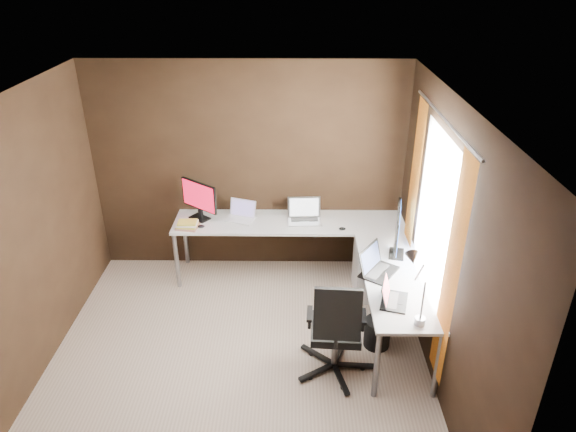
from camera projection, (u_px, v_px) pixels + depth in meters
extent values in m
cube|color=#BFAA95|center=(238.00, 361.00, 4.91)|extent=(3.60, 3.60, 0.00)
cube|color=white|center=(223.00, 103.00, 3.77)|extent=(3.60, 3.60, 0.00)
cube|color=black|center=(249.00, 169.00, 5.94)|extent=(3.60, 0.00, 2.50)
cube|color=black|center=(195.00, 422.00, 2.74)|extent=(3.60, 0.00, 2.50)
cube|color=black|center=(20.00, 248.00, 4.36)|extent=(0.00, 3.60, 2.50)
cube|color=black|center=(445.00, 250.00, 4.32)|extent=(0.00, 3.60, 2.50)
cube|color=white|center=(436.00, 211.00, 4.54)|extent=(0.00, 1.00, 1.30)
cube|color=orange|center=(451.00, 275.00, 3.99)|extent=(0.01, 0.35, 2.00)
cube|color=orange|center=(413.00, 197.00, 5.28)|extent=(0.01, 0.35, 2.00)
cylinder|color=slate|center=(445.00, 119.00, 4.16)|extent=(0.02, 1.90, 0.02)
cube|color=silver|center=(289.00, 222.00, 5.91)|extent=(2.65, 0.60, 0.03)
cube|color=silver|center=(395.00, 278.00, 4.90)|extent=(0.60, 1.65, 0.03)
cylinder|color=slate|center=(177.00, 261.00, 5.86)|extent=(0.05, 0.05, 0.70)
cylinder|color=slate|center=(185.00, 238.00, 6.32)|extent=(0.05, 0.05, 0.70)
cylinder|color=slate|center=(377.00, 365.00, 4.37)|extent=(0.05, 0.05, 0.70)
cylinder|color=slate|center=(438.00, 366.00, 4.37)|extent=(0.05, 0.05, 0.70)
cylinder|color=slate|center=(394.00, 239.00, 6.30)|extent=(0.05, 0.05, 0.70)
cube|color=silver|center=(373.00, 270.00, 5.78)|extent=(0.42, 0.50, 0.60)
cube|color=black|center=(200.00, 218.00, 5.97)|extent=(0.27, 0.26, 0.01)
cube|color=black|center=(201.00, 213.00, 5.95)|extent=(0.06, 0.06, 0.10)
cube|color=black|center=(199.00, 196.00, 5.85)|extent=(0.43, 0.34, 0.34)
cube|color=red|center=(198.00, 196.00, 5.84)|extent=(0.40, 0.30, 0.31)
cube|color=black|center=(396.00, 254.00, 5.25)|extent=(0.20, 0.26, 0.01)
cube|color=black|center=(395.00, 249.00, 5.23)|extent=(0.04, 0.06, 0.11)
cube|color=black|center=(397.00, 227.00, 5.12)|extent=(0.15, 0.61, 0.38)
cube|color=#2149B5|center=(399.00, 228.00, 5.11)|extent=(0.13, 0.58, 0.35)
cube|color=silver|center=(240.00, 219.00, 5.94)|extent=(0.37, 0.31, 0.02)
cube|color=silver|center=(243.00, 208.00, 5.96)|extent=(0.32, 0.16, 0.20)
cube|color=slate|center=(243.00, 208.00, 5.96)|extent=(0.28, 0.14, 0.17)
cube|color=silver|center=(305.00, 221.00, 5.90)|extent=(0.39, 0.29, 0.02)
cube|color=silver|center=(304.00, 207.00, 5.94)|extent=(0.38, 0.09, 0.24)
cube|color=silver|center=(304.00, 207.00, 5.93)|extent=(0.34, 0.08, 0.20)
cube|color=black|center=(379.00, 272.00, 4.95)|extent=(0.44, 0.47, 0.02)
cube|color=black|center=(370.00, 257.00, 4.95)|extent=(0.28, 0.36, 0.24)
cube|color=#1A2139|center=(371.00, 258.00, 4.95)|extent=(0.24, 0.31, 0.21)
cube|color=black|center=(394.00, 301.00, 4.54)|extent=(0.30, 0.36, 0.02)
cube|color=black|center=(386.00, 290.00, 4.51)|extent=(0.14, 0.32, 0.20)
cube|color=#B14952|center=(386.00, 290.00, 4.51)|extent=(0.12, 0.28, 0.17)
cube|color=#AA715C|center=(188.00, 227.00, 5.76)|extent=(0.26, 0.23, 0.02)
cube|color=gold|center=(187.00, 225.00, 5.75)|extent=(0.23, 0.19, 0.02)
cube|color=white|center=(187.00, 224.00, 5.74)|extent=(0.23, 0.19, 0.02)
cube|color=gold|center=(187.00, 222.00, 5.74)|extent=(0.21, 0.17, 0.01)
ellipsoid|color=black|center=(201.00, 226.00, 5.76)|extent=(0.09, 0.06, 0.03)
ellipsoid|color=black|center=(342.00, 229.00, 5.72)|extent=(0.09, 0.07, 0.03)
cylinder|color=slate|center=(420.00, 321.00, 4.25)|extent=(0.09, 0.09, 0.07)
cylinder|color=slate|center=(423.00, 300.00, 4.16)|extent=(0.02, 0.02, 0.36)
cylinder|color=slate|center=(419.00, 273.00, 4.07)|extent=(0.02, 0.19, 0.27)
cone|color=slate|center=(413.00, 258.00, 4.09)|extent=(0.11, 0.14, 0.15)
cylinder|color=slate|center=(335.00, 348.00, 4.73)|extent=(0.06, 0.06, 0.37)
cube|color=black|center=(336.00, 330.00, 4.63)|extent=(0.47, 0.47, 0.08)
cube|color=black|center=(338.00, 314.00, 4.29)|extent=(0.41, 0.14, 0.48)
cylinder|color=black|center=(377.00, 333.00, 5.05)|extent=(0.32, 0.32, 0.30)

